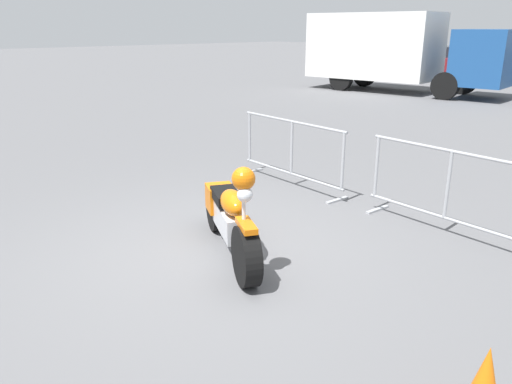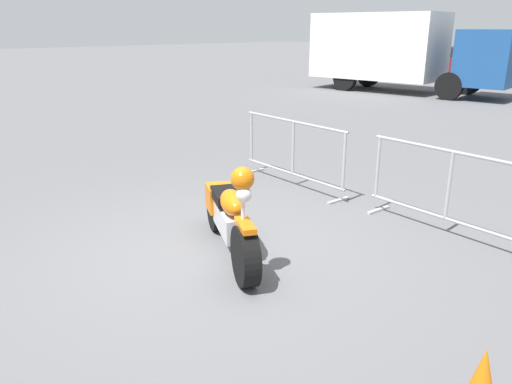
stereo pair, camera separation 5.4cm
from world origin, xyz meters
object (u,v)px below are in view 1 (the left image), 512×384
Objects in this scene: parked_car_silver at (404,59)px; crowd_barrier_far at (447,191)px; parked_car_maroon at (452,61)px; box_truck at (395,49)px; motorcycle at (230,216)px; crowd_barrier_near at (292,152)px; parked_car_green at (500,64)px.

crowd_barrier_far is at bearing -153.52° from parked_car_silver.
box_truck is at bearing -175.10° from parked_car_maroon.
parked_car_maroon is (-1.68, 8.09, -0.88)m from box_truck.
parked_car_maroon is (-8.95, 22.36, 0.30)m from motorcycle.
box_truck reaches higher than motorcycle.
box_truck is at bearing 116.52° from crowd_barrier_near.
motorcycle is at bearing -165.03° from parked_car_maroon.
parked_car_silver is at bearing 111.52° from box_truck.
box_truck is 1.74× the size of parked_car_maroon.
parked_car_maroon is at bearing 117.21° from crowd_barrier_far.
crowd_barrier_far is at bearing -165.52° from parked_car_green.
crowd_barrier_far is 21.04m from parked_car_green.
parked_car_maroon reaches higher than crowd_barrier_near.
parked_car_green reaches higher than parked_car_silver.
parked_car_maroon is at bearing 110.87° from crowd_barrier_near.
parked_car_silver is at bearing 144.22° from motorcycle.
parked_car_silver is (-11.57, 22.00, 0.28)m from motorcycle.
motorcycle is 0.87× the size of crowd_barrier_near.
crowd_barrier_near is at bearing 145.70° from motorcycle.
parked_car_green is at bearing 75.39° from box_truck.
parked_car_maroon is at bearing 74.67° from parked_car_green.
parked_car_green is (-7.65, 19.60, 0.21)m from crowd_barrier_far.
crowd_barrier_far is 23.49m from parked_car_silver.
crowd_barrier_near is at bearing -165.97° from parked_car_maroon.
parked_car_green reaches higher than crowd_barrier_far.
parked_car_maroon reaches higher than motorcycle.
box_truck reaches higher than parked_car_green.
parked_car_maroon is (-10.28, 19.99, 0.20)m from crowd_barrier_far.
parked_car_silver is 0.97× the size of parked_car_maroon.
parked_car_maroon is 0.99× the size of parked_car_green.
box_truck is at bearing -157.70° from parked_car_silver.
crowd_barrier_near is 0.51× the size of parked_car_silver.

